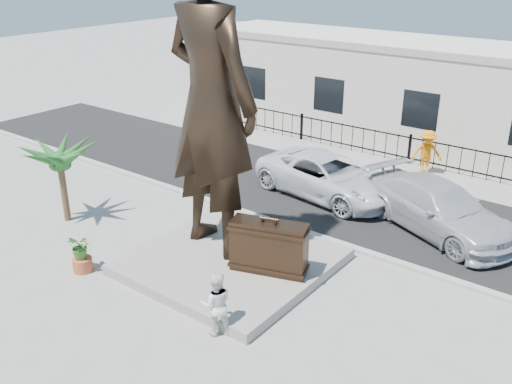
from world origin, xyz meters
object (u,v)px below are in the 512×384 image
at_px(statue, 212,102).
at_px(car_white, 328,176).
at_px(suitcase, 269,247).
at_px(tourist, 216,304).

xyz_separation_m(statue, car_white, (0.43, 5.81, -3.88)).
bearing_deg(statue, suitcase, -179.79).
relative_size(tourist, car_white, 0.29).
relative_size(statue, tourist, 5.38).
height_order(statue, tourist, statue).
height_order(statue, suitcase, statue).
bearing_deg(suitcase, tourist, -99.34).
bearing_deg(car_white, statue, -176.22).
height_order(suitcase, car_white, suitcase).
distance_m(statue, suitcase, 4.25).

